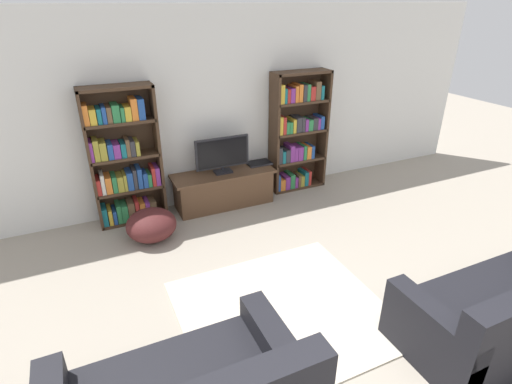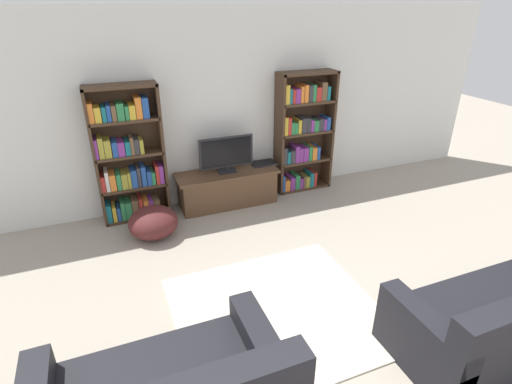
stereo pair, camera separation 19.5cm
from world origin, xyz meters
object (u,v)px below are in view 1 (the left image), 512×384
at_px(bookshelf_right, 296,133).
at_px(beanbag_ottoman, 151,225).
at_px(tv_stand, 224,188).
at_px(laptop, 259,163).
at_px(television, 222,154).
at_px(bookshelf_left, 124,161).
at_px(couch_right_sofa, 506,312).

relative_size(bookshelf_right, beanbag_ottoman, 2.92).
height_order(tv_stand, laptop, laptop).
relative_size(tv_stand, television, 1.89).
bearing_deg(beanbag_ottoman, bookshelf_left, 104.21).
relative_size(bookshelf_left, laptop, 5.07).
bearing_deg(television, bookshelf_left, 174.42).
bearing_deg(television, couch_right_sofa, -68.51).
distance_m(television, beanbag_ottoman, 1.33).
bearing_deg(laptop, couch_right_sofa, -78.02).
relative_size(television, beanbag_ottoman, 1.25).
xyz_separation_m(bookshelf_right, laptop, (-0.62, -0.04, -0.36)).
bearing_deg(tv_stand, bookshelf_left, 174.50).
relative_size(laptop, couch_right_sofa, 0.19).
height_order(bookshelf_right, tv_stand, bookshelf_right).
bearing_deg(couch_right_sofa, laptop, 101.98).
distance_m(bookshelf_left, couch_right_sofa, 4.31).
relative_size(television, couch_right_sofa, 0.41).
relative_size(bookshelf_right, tv_stand, 1.24).
relative_size(television, laptop, 2.17).
distance_m(television, laptop, 0.64).
height_order(bookshelf_left, laptop, bookshelf_left).
distance_m(laptop, beanbag_ottoman, 1.81).
bearing_deg(tv_stand, television, -90.00).
xyz_separation_m(television, beanbag_ottoman, (-1.11, -0.47, -0.57)).
xyz_separation_m(tv_stand, beanbag_ottoman, (-1.11, -0.47, -0.06)).
distance_m(tv_stand, beanbag_ottoman, 1.21).
height_order(laptop, beanbag_ottoman, laptop).
distance_m(bookshelf_right, beanbag_ottoman, 2.48).
height_order(laptop, couch_right_sofa, couch_right_sofa).
xyz_separation_m(bookshelf_right, couch_right_sofa, (0.10, -3.43, -0.60)).
xyz_separation_m(bookshelf_right, tv_stand, (-1.21, -0.12, -0.62)).
bearing_deg(couch_right_sofa, bookshelf_right, 91.59).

